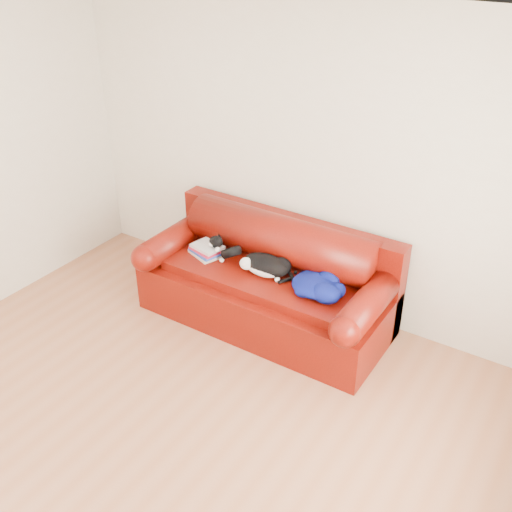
{
  "coord_description": "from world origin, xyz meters",
  "views": [
    {
      "loc": [
        2.15,
        -2.09,
        3.1
      ],
      "look_at": [
        -0.07,
        1.35,
        0.71
      ],
      "focal_mm": 42.0,
      "sensor_mm": 36.0,
      "label": 1
    }
  ],
  "objects_px": {
    "cat": "(265,266)",
    "blanket": "(317,285)",
    "sofa_base": "(265,297)",
    "book_stack": "(207,250)"
  },
  "relations": [
    {
      "from": "sofa_base",
      "to": "blanket",
      "type": "distance_m",
      "value": 0.6
    },
    {
      "from": "cat",
      "to": "blanket",
      "type": "bearing_deg",
      "value": -19.09
    },
    {
      "from": "cat",
      "to": "blanket",
      "type": "height_order",
      "value": "cat"
    },
    {
      "from": "cat",
      "to": "blanket",
      "type": "relative_size",
      "value": 1.26
    },
    {
      "from": "book_stack",
      "to": "cat",
      "type": "distance_m",
      "value": 0.59
    },
    {
      "from": "book_stack",
      "to": "blanket",
      "type": "distance_m",
      "value": 1.07
    },
    {
      "from": "book_stack",
      "to": "blanket",
      "type": "relative_size",
      "value": 0.69
    },
    {
      "from": "sofa_base",
      "to": "blanket",
      "type": "xyz_separation_m",
      "value": [
        0.5,
        -0.05,
        0.32
      ]
    },
    {
      "from": "sofa_base",
      "to": "cat",
      "type": "distance_m",
      "value": 0.35
    },
    {
      "from": "sofa_base",
      "to": "cat",
      "type": "height_order",
      "value": "cat"
    }
  ]
}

